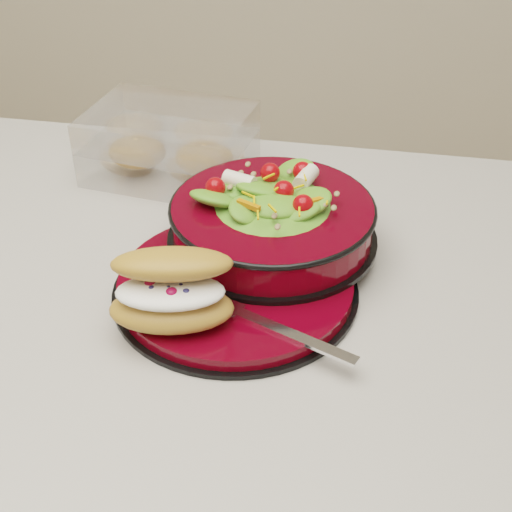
% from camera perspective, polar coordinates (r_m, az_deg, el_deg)
% --- Properties ---
extents(dinner_plate, '(0.28, 0.28, 0.02)m').
position_cam_1_polar(dinner_plate, '(0.81, -1.60, -2.39)').
color(dinner_plate, black).
rests_on(dinner_plate, island_counter).
extents(salad_bowl, '(0.26, 0.26, 0.10)m').
position_cam_1_polar(salad_bowl, '(0.85, 1.32, 3.46)').
color(salad_bowl, black).
rests_on(salad_bowl, dinner_plate).
extents(croissant, '(0.14, 0.11, 0.08)m').
position_cam_1_polar(croissant, '(0.74, -6.73, -2.73)').
color(croissant, '#BC8039').
rests_on(croissant, dinner_plate).
extents(fork, '(0.18, 0.09, 0.00)m').
position_cam_1_polar(fork, '(0.74, 1.29, -5.64)').
color(fork, silver).
rests_on(fork, dinner_plate).
extents(pastry_box, '(0.24, 0.19, 0.09)m').
position_cam_1_polar(pastry_box, '(1.04, -6.92, 8.81)').
color(pastry_box, white).
rests_on(pastry_box, island_counter).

